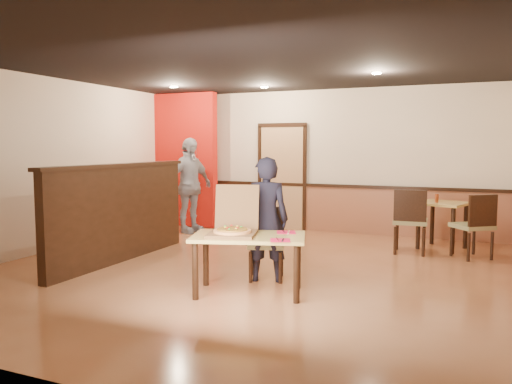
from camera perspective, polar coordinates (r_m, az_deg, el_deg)
floor at (r=6.90m, az=-0.74°, el=-8.99°), size 7.00×7.00×0.00m
ceiling at (r=6.77m, az=-0.77°, el=14.62°), size 7.00×7.00×0.00m
wall_back at (r=9.99m, az=7.41°, el=3.53°), size 7.00×0.00×7.00m
wall_left at (r=8.72m, az=-22.33°, el=2.92°), size 0.00×7.00×7.00m
wainscot_back at (r=10.04m, az=7.30°, el=-1.90°), size 7.00×0.04×0.90m
chair_rail_back at (r=9.97m, az=7.30°, el=0.77°), size 7.00×0.06×0.06m
back_door at (r=10.22m, az=3.00°, el=1.64°), size 0.90×0.06×2.10m
booth_partition at (r=7.62m, az=-15.28°, el=-2.18°), size 0.20×3.10×1.44m
red_accent_panel at (r=10.70m, az=-8.49°, el=3.64°), size 1.60×0.20×2.78m
spot_a at (r=9.42m, az=-9.34°, el=11.81°), size 0.14×0.14×0.02m
spot_b at (r=9.36m, az=0.99°, el=11.92°), size 0.14×0.14×0.02m
spot_c at (r=7.80m, az=13.62°, el=13.10°), size 0.14×0.14×0.02m
main_table at (r=5.74m, az=-0.86°, el=-6.00°), size 1.44×1.07×0.69m
diner_chair at (r=6.45m, az=1.25°, el=-5.47°), size 0.57×0.57×0.91m
side_chair_left at (r=8.20m, az=17.21°, el=-2.93°), size 0.54×0.54×1.03m
side_chair_right at (r=8.19m, az=23.78°, el=-3.32°), size 0.69×0.69×0.99m
side_table at (r=8.79m, az=20.53°, el=-2.24°), size 0.92×0.92×0.78m
diner at (r=6.26m, az=1.15°, el=-3.15°), size 0.66×0.54×1.57m
passerby at (r=9.84m, az=-7.66°, el=0.76°), size 0.78×1.18×1.86m
pizza_box at (r=5.74m, az=-2.62°, el=-4.21°), size 0.67×0.74×0.56m
pizza at (r=5.69m, az=-2.73°, el=-4.48°), size 0.47×0.47×0.03m
napkin_near at (r=5.42m, az=2.78°, el=-5.52°), size 0.28×0.28×0.01m
napkin_far at (r=5.90m, az=3.46°, el=-4.61°), size 0.29×0.29×0.01m
condiment at (r=8.68m, az=19.95°, el=-0.65°), size 0.06×0.06×0.14m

